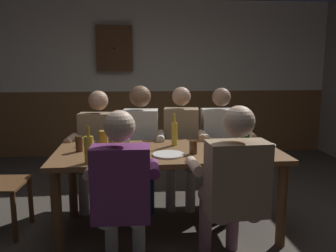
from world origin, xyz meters
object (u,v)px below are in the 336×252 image
object	(u,v)px
bottle_1	(174,133)
wall_dart_cabinet	(114,49)
person_1	(140,140)
person_2	(181,140)
person_5	(233,182)
condiment_caddy	(122,141)
person_0	(98,143)
pint_glass_3	(104,140)
plate_1	(169,155)
pint_glass_0	(248,135)
person_3	(222,140)
pint_glass_4	(119,146)
dining_table	(168,161)
pint_glass_2	(79,144)
person_4	(122,188)
table_candle	(83,142)
pint_glass_1	(193,147)
bottle_0	(246,137)
plate_0	(262,145)
bottle_2	(89,149)

from	to	relation	value
bottle_1	wall_dart_cabinet	distance (m)	2.76
person_1	wall_dart_cabinet	distance (m)	2.31
bottle_1	person_2	bearing A→B (deg)	75.25
person_1	person_5	world-z (taller)	person_1
person_1	condiment_caddy	distance (m)	0.42
person_0	pint_glass_3	size ratio (longest dim) A/B	7.58
condiment_caddy	plate_1	bearing A→B (deg)	-51.64
person_0	pint_glass_0	size ratio (longest dim) A/B	10.93
person_3	pint_glass_4	world-z (taller)	person_3
person_1	pint_glass_4	xyz separation A→B (m)	(-0.20, -0.69, 0.10)
dining_table	pint_glass_2	size ratio (longest dim) A/B	14.52
person_4	person_2	bearing A→B (deg)	68.35
person_5	pint_glass_2	distance (m)	1.34
person_2	bottle_1	bearing A→B (deg)	83.82
table_candle	pint_glass_1	distance (m)	1.02
person_5	bottle_0	distance (m)	0.71
person_3	plate_0	size ratio (longest dim) A/B	4.88
dining_table	pint_glass_4	xyz separation A→B (m)	(-0.42, -0.02, 0.15)
pint_glass_4	plate_1	bearing A→B (deg)	-22.70
dining_table	condiment_caddy	world-z (taller)	condiment_caddy
plate_1	pint_glass_4	world-z (taller)	pint_glass_4
condiment_caddy	pint_glass_1	bearing A→B (deg)	-37.21
pint_glass_3	bottle_2	bearing A→B (deg)	-99.10
plate_1	bottle_0	bearing A→B (deg)	11.09
dining_table	wall_dart_cabinet	distance (m)	2.98
dining_table	person_0	size ratio (longest dim) A/B	1.60
bottle_0	dining_table	bearing A→B (deg)	175.60
person_2	bottle_0	bearing A→B (deg)	130.95
person_0	pint_glass_1	bearing A→B (deg)	141.19
dining_table	person_2	world-z (taller)	person_2
bottle_2	pint_glass_2	size ratio (longest dim) A/B	2.11
condiment_caddy	pint_glass_4	distance (m)	0.32
person_0	pint_glass_0	xyz separation A→B (m)	(1.47, -0.36, 0.13)
person_1	pint_glass_1	size ratio (longest dim) A/B	11.23
person_5	plate_1	world-z (taller)	person_5
person_3	person_4	world-z (taller)	person_3
pint_glass_1	pint_glass_2	size ratio (longest dim) A/B	0.84
person_1	plate_0	size ratio (longest dim) A/B	4.99
bottle_1	wall_dart_cabinet	world-z (taller)	wall_dart_cabinet
bottle_0	plate_1	bearing A→B (deg)	-168.91
table_candle	pint_glass_0	xyz separation A→B (m)	(1.57, 0.08, 0.02)
person_2	bottle_1	world-z (taller)	person_2
person_0	wall_dart_cabinet	xyz separation A→B (m)	(0.10, 2.04, 1.05)
bottle_2	pint_glass_0	distance (m)	1.59
person_5	bottle_2	size ratio (longest dim) A/B	4.30
pint_glass_4	wall_dart_cabinet	distance (m)	2.89
person_2	plate_1	bearing A→B (deg)	84.09
dining_table	bottle_1	size ratio (longest dim) A/B	6.62
person_3	condiment_caddy	distance (m)	1.12
person_5	condiment_caddy	size ratio (longest dim) A/B	8.62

